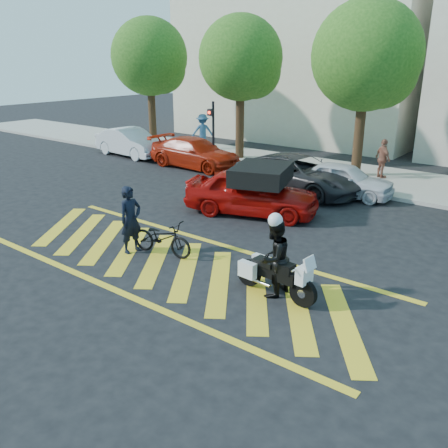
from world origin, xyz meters
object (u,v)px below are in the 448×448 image
Objects in this scene: red_convertible at (252,192)px; parked_mid_right at (343,179)px; officer_moto at (274,258)px; parked_left at (195,153)px; parked_far_left at (131,142)px; bicycle at (162,238)px; police_motorcycle at (274,274)px; officer_bike at (131,220)px; parked_mid_left at (299,174)px.

red_convertible is 4.38m from parked_mid_right.
officer_moto is 13.59m from parked_left.
officer_moto is 17.40m from parked_far_left.
bicycle is 0.48× the size of parked_mid_right.
parked_mid_right is at bearing 109.01° from police_motorcycle.
red_convertible is (-3.81, 4.63, 0.26)m from police_motorcycle.
officer_bike is 4.56m from police_motorcycle.
parked_left is (-6.48, 8.86, 0.23)m from bicycle.
officer_moto is at bearing -164.83° from police_motorcycle.
police_motorcycle is 0.39m from officer_moto.
red_convertible is (0.73, 4.88, -0.17)m from officer_bike.
red_convertible reaches higher than parked_left.
parked_mid_right is at bearing -161.08° from officer_moto.
parked_far_left reaches higher than bicycle.
parked_left is 6.33m from parked_mid_left.
parked_far_left reaches higher than police_motorcycle.
red_convertible is at bearing -4.96° from officer_bike.
bicycle is 0.85× the size of police_motorcycle.
parked_mid_right is (12.66, -0.26, -0.09)m from parked_far_left.
officer_moto reaches higher than red_convertible.
bicycle is at bearing -124.20° from parked_far_left.
parked_mid_right is at bearing -10.74° from officer_bike.
police_motorcycle is 9.05m from parked_mid_left.
officer_moto is at bearing -171.15° from parked_mid_right.
parked_left is (-10.19, 8.99, -0.20)m from officer_moto.
officer_bike is at bearing 153.39° from red_convertible.
police_motorcycle is at bearing -171.05° from parked_mid_right.
parked_mid_right is (-2.24, 8.73, -0.26)m from officer_moto.
officer_moto reaches higher than bicycle.
parked_mid_right is at bearing -18.99° from bicycle.
officer_moto is 9.05m from parked_mid_left.
officer_bike is at bearing -178.44° from parked_mid_left.
officer_moto reaches higher than parked_mid_left.
parked_mid_left is at bearing 120.26° from police_motorcycle.
officer_bike is 1.01m from bicycle.
officer_bike reaches higher than parked_mid_right.
parked_mid_left is at bearing -7.82° from bicycle.
police_motorcycle is at bearing -116.91° from parked_far_left.
parked_left is (4.71, 0.00, -0.03)m from parked_far_left.
parked_mid_right is (7.95, -0.26, -0.06)m from parked_left.
bicycle is (0.81, 0.38, -0.46)m from officer_bike.
parked_left reaches higher than police_motorcycle.
parked_far_left is at bearing 42.33° from bicycle.
bicycle is at bearing -177.51° from police_motorcycle.
police_motorcycle is 0.44× the size of parked_left.
parked_mid_left reaches higher than bicycle.
bicycle is 0.38× the size of parked_left.
parked_far_left is at bearing 83.26° from parked_mid_right.
officer_bike is 0.42× the size of parked_far_left.
police_motorcycle is at bearing -158.74° from red_convertible.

